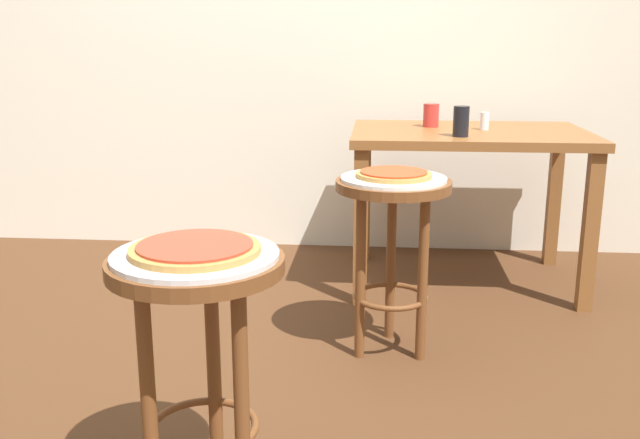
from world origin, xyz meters
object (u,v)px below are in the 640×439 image
Objects in this scene: pizza_middle at (394,174)px; condiment_shaker at (484,121)px; stool_foreground at (199,323)px; cup_far_edge at (431,115)px; serving_plate_middle at (394,179)px; dining_table at (468,153)px; cup_near_edge at (461,121)px; stool_middle at (392,224)px; pizza_foreground at (195,249)px; serving_plate_foreground at (195,255)px.

condiment_shaker is at bearing 62.89° from pizza_middle.
cup_far_edge is (0.64, 1.84, 0.29)m from stool_foreground.
stool_foreground is 1.73× the size of serving_plate_middle.
cup_near_edge is at bearing -106.42° from dining_table.
dining_table is (0.35, 0.80, 0.13)m from stool_middle.
pizza_foreground is 0.47× the size of stool_middle.
dining_table is at bearing -164.42° from condiment_shaker.
pizza_foreground reaches higher than stool_foreground.
dining_table is at bearing 66.25° from stool_middle.
pizza_middle is 0.93m from cup_far_edge.
cup_near_edge is (0.29, 0.58, 0.30)m from stool_middle.
pizza_middle is (0.00, 0.00, 0.18)m from stool_middle.
cup_far_edge is (0.64, 1.84, 0.13)m from serving_plate_foreground.
pizza_middle is 0.25× the size of dining_table.
serving_plate_foreground is at bearing -115.08° from dining_table.
dining_table reaches higher than stool_foreground.
condiment_shaker reaches higher than dining_table.
stool_foreground is 5.97× the size of cup_far_edge.
dining_table is 9.76× the size of cup_far_edge.
stool_middle is at bearing 63.81° from stool_foreground.
serving_plate_middle is 1.40× the size of pizza_middle.
condiment_shaker reaches higher than pizza_foreground.
condiment_shaker is at bearing -20.84° from cup_far_edge.
pizza_foreground is 0.81× the size of serving_plate_middle.
serving_plate_foreground is at bearing -116.19° from pizza_middle.
cup_far_edge reaches higher than pizza_middle.
cup_far_edge is at bearing 70.71° from stool_foreground.
pizza_middle is at bearing 0.00° from stool_middle.
stool_foreground and stool_middle have the same top height.
serving_plate_middle reaches higher than stool_foreground.
stool_foreground is at bearing -86.42° from pizza_foreground.
condiment_shaker is (0.23, -0.09, -0.01)m from cup_far_edge.
condiment_shaker is (0.88, 1.75, 0.10)m from pizza_foreground.
serving_plate_foreground is 1.05m from pizza_middle.
serving_plate_foreground is at bearing -116.19° from serving_plate_middle.
pizza_middle is at bearing -117.11° from condiment_shaker.
pizza_foreground reaches higher than serving_plate_foreground.
serving_plate_middle is 0.66m from cup_near_edge.
stool_foreground is 1.05m from stool_middle.
pizza_foreground is at bearing 93.58° from serving_plate_foreground.
pizza_middle reaches higher than serving_plate_foreground.
serving_plate_middle is at bearing 63.81° from serving_plate_foreground.
pizza_foreground is at bearing -115.08° from dining_table.
dining_table is 13.28× the size of condiment_shaker.
stool_foreground is 1.92m from dining_table.
cup_far_edge reaches higher than pizza_foreground.
pizza_foreground is 1.95m from cup_far_edge.
stool_middle is 0.17m from serving_plate_middle.
serving_plate_middle reaches higher than stool_middle.
cup_far_edge reaches higher than stool_middle.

